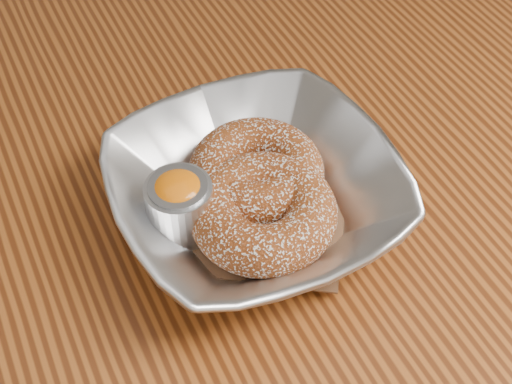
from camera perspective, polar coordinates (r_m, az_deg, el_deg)
name	(u,v)px	position (r m, az deg, el deg)	size (l,w,h in m)	color
table	(131,316)	(0.66, -9.97, -9.73)	(1.20, 0.80, 0.75)	brown
serving_bowl	(256,194)	(0.57, 0.00, -0.13)	(0.23, 0.23, 0.06)	silver
parchment	(256,209)	(0.59, 0.00, -1.35)	(0.14, 0.14, 0.00)	brown
donut_back	(256,172)	(0.59, 0.03, 1.65)	(0.11, 0.11, 0.04)	brown
donut_front	(263,212)	(0.56, 0.58, -1.64)	(0.12, 0.12, 0.04)	brown
ramekin	(180,204)	(0.56, -6.12, -1.00)	(0.05, 0.05, 0.06)	silver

